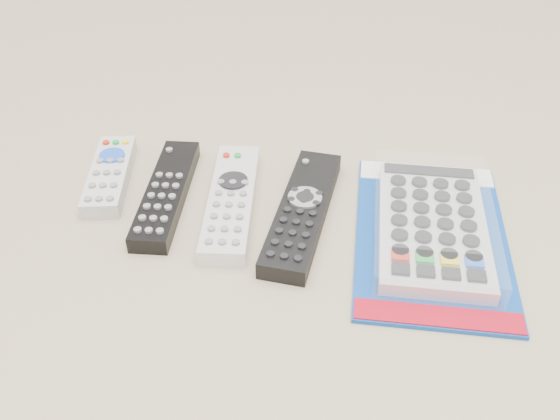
# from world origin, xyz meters

# --- Properties ---
(remote_small_grey) EXTENTS (0.08, 0.16, 0.02)m
(remote_small_grey) POSITION_xyz_m (-0.23, 0.02, 0.01)
(remote_small_grey) COLOR #B0B0B3
(remote_small_grey) RESTS_ON ground
(remote_slim_black) EXTENTS (0.06, 0.21, 0.02)m
(remote_slim_black) POSITION_xyz_m (-0.14, -0.01, 0.01)
(remote_slim_black) COLOR black
(remote_slim_black) RESTS_ON ground
(remote_silver_dvd) EXTENTS (0.08, 0.22, 0.02)m
(remote_silver_dvd) POSITION_xyz_m (-0.06, -0.01, 0.01)
(remote_silver_dvd) COLOR silver
(remote_silver_dvd) RESTS_ON ground
(remote_large_black) EXTENTS (0.07, 0.23, 0.02)m
(remote_large_black) POSITION_xyz_m (0.03, -0.02, 0.01)
(remote_large_black) COLOR black
(remote_large_black) RESTS_ON ground
(jumbo_remote_packaged) EXTENTS (0.18, 0.29, 0.04)m
(jumbo_remote_packaged) POSITION_xyz_m (0.18, -0.03, 0.02)
(jumbo_remote_packaged) COLOR navy
(jumbo_remote_packaged) RESTS_ON ground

